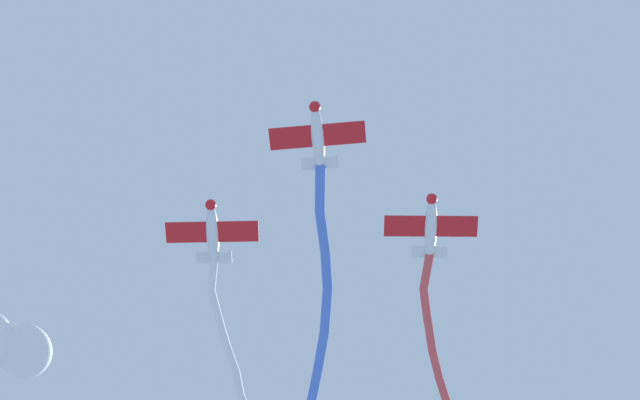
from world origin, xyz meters
TOP-DOWN VIEW (x-y plane):
  - airplane_lead at (0.71, -1.37)m, footprint 7.32×5.51m
  - smoke_trail_lead at (-4.57, 17.29)m, footprint 13.34×32.07m
  - airplane_left_wing at (7.48, 7.67)m, footprint 7.34×5.59m
  - smoke_trail_left_wing at (5.80, 18.75)m, footprint 2.18×17.97m
  - airplane_right_wing at (-8.99, 4.41)m, footprint 7.34×5.57m
  - smoke_trail_right_wing at (-10.40, 17.08)m, footprint 1.92×21.00m

SIDE VIEW (x-z plane):
  - smoke_trail_lead at x=-4.57m, z-range 78.55..81.89m
  - airplane_lead at x=0.71m, z-range 80.58..82.39m
  - airplane_left_wing at x=7.48m, z-range 80.58..82.39m
  - airplane_right_wing at x=-8.99m, z-range 80.88..82.69m
  - smoke_trail_left_wing at x=5.80m, z-range 80.95..83.82m
  - smoke_trail_right_wing at x=-10.40m, z-range 81.04..84.07m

